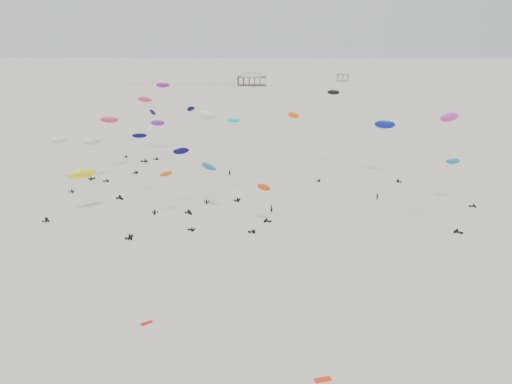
{
  "coord_description": "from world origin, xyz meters",
  "views": [
    {
      "loc": [
        2.82,
        -18.1,
        43.0
      ],
      "look_at": [
        0.0,
        88.0,
        7.0
      ],
      "focal_mm": 35.0,
      "sensor_mm": 36.0,
      "label": 1
    }
  ],
  "objects_px": {
    "rig_4": "(62,150)",
    "rig_9": "(157,128)",
    "pavilion_main": "(252,80)",
    "pavilion_small": "(343,77)",
    "spectator_0": "(271,212)",
    "rig_0": "(174,168)"
  },
  "relations": [
    {
      "from": "pavilion_main",
      "to": "rig_9",
      "type": "xyz_separation_m",
      "value": [
        -26.11,
        -197.52,
        4.14
      ]
    },
    {
      "from": "pavilion_main",
      "to": "rig_9",
      "type": "relative_size",
      "value": 1.32
    },
    {
      "from": "rig_0",
      "to": "rig_4",
      "type": "xyz_separation_m",
      "value": [
        -34.94,
        19.96,
        -0.69
      ]
    },
    {
      "from": "pavilion_small",
      "to": "spectator_0",
      "type": "relative_size",
      "value": 4.07
    },
    {
      "from": "pavilion_main",
      "to": "pavilion_small",
      "type": "xyz_separation_m",
      "value": [
        70.0,
        30.0,
        -0.74
      ]
    },
    {
      "from": "rig_4",
      "to": "rig_9",
      "type": "height_order",
      "value": "rig_4"
    },
    {
      "from": "rig_9",
      "to": "spectator_0",
      "type": "xyz_separation_m",
      "value": [
        39.67,
        -58.93,
        -8.37
      ]
    },
    {
      "from": "rig_0",
      "to": "pavilion_small",
      "type": "bearing_deg",
      "value": -110.95
    },
    {
      "from": "rig_4",
      "to": "pavilion_main",
      "type": "bearing_deg",
      "value": -137.1
    },
    {
      "from": "rig_0",
      "to": "rig_4",
      "type": "height_order",
      "value": "rig_0"
    },
    {
      "from": "pavilion_small",
      "to": "rig_0",
      "type": "distance_m",
      "value": 295.78
    },
    {
      "from": "spectator_0",
      "to": "pavilion_small",
      "type": "bearing_deg",
      "value": -56.39
    },
    {
      "from": "spectator_0",
      "to": "rig_9",
      "type": "bearing_deg",
      "value": -11.29
    },
    {
      "from": "rig_0",
      "to": "spectator_0",
      "type": "distance_m",
      "value": 25.61
    },
    {
      "from": "pavilion_main",
      "to": "pavilion_small",
      "type": "distance_m",
      "value": 76.16
    },
    {
      "from": "rig_4",
      "to": "pavilion_small",
      "type": "bearing_deg",
      "value": -149.74
    },
    {
      "from": "pavilion_main",
      "to": "rig_0",
      "type": "relative_size",
      "value": 1.35
    },
    {
      "from": "pavilion_small",
      "to": "rig_4",
      "type": "relative_size",
      "value": 0.57
    },
    {
      "from": "pavilion_main",
      "to": "rig_9",
      "type": "distance_m",
      "value": 199.29
    },
    {
      "from": "pavilion_main",
      "to": "spectator_0",
      "type": "xyz_separation_m",
      "value": [
        13.56,
        -256.45,
        -4.22
      ]
    },
    {
      "from": "pavilion_small",
      "to": "spectator_0",
      "type": "distance_m",
      "value": 291.98
    },
    {
      "from": "rig_4",
      "to": "spectator_0",
      "type": "xyz_separation_m",
      "value": [
        58.29,
        -21.68,
        -9.69
      ]
    }
  ]
}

